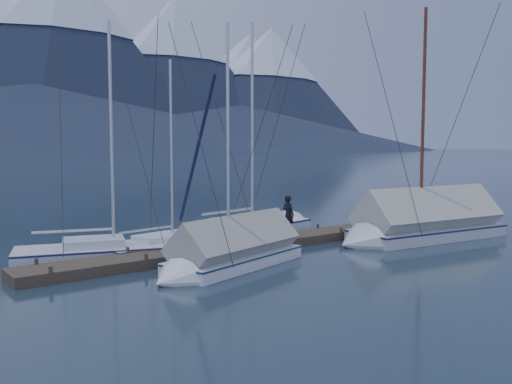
% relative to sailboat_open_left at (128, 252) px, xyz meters
% --- Properties ---
extents(ground, '(1000.00, 1000.00, 0.00)m').
position_rel_sailboat_open_left_xyz_m(ground, '(4.58, -3.61, -0.16)').
color(ground, '#14222E').
rests_on(ground, ground).
extents(dock, '(18.00, 1.50, 0.54)m').
position_rel_sailboat_open_left_xyz_m(dock, '(4.58, -1.61, -0.05)').
color(dock, '#382D23').
rests_on(dock, ground).
extents(mooring_posts, '(15.12, 1.52, 0.35)m').
position_rel_sailboat_open_left_xyz_m(mooring_posts, '(4.08, -1.61, 0.19)').
color(mooring_posts, '#382D23').
rests_on(mooring_posts, ground).
extents(sailboat_open_left, '(7.16, 4.05, 9.12)m').
position_rel_sailboat_open_left_xyz_m(sailboat_open_left, '(0.00, 0.00, 0.00)').
color(sailboat_open_left, silver).
rests_on(sailboat_open_left, ground).
extents(sailboat_open_mid, '(6.18, 2.78, 7.91)m').
position_rel_sailboat_open_left_xyz_m(sailboat_open_mid, '(2.38, 0.34, -0.02)').
color(sailboat_open_mid, silver).
rests_on(sailboat_open_mid, ground).
extents(sailboat_open_right, '(8.05, 3.71, 10.29)m').
position_rel_sailboat_open_left_xyz_m(sailboat_open_right, '(7.13, 1.37, 0.02)').
color(sailboat_open_right, silver).
rests_on(sailboat_open_right, ground).
extents(sailboat_covered_near, '(8.51, 3.80, 10.72)m').
position_rel_sailboat_open_left_xyz_m(sailboat_covered_near, '(11.20, -4.23, 0.37)').
color(sailboat_covered_near, silver).
rests_on(sailboat_covered_near, ground).
extents(sailboat_covered_far, '(6.40, 3.37, 8.60)m').
position_rel_sailboat_open_left_xyz_m(sailboat_covered_far, '(1.70, -3.76, 0.26)').
color(sailboat_covered_far, white).
rests_on(sailboat_covered_far, ground).
extents(person, '(0.43, 0.61, 1.58)m').
position_rel_sailboat_open_left_xyz_m(person, '(6.60, -1.20, 0.97)').
color(person, black).
rests_on(person, dock).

